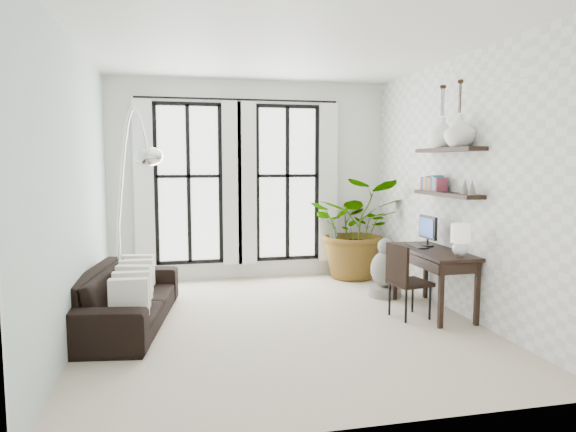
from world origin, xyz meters
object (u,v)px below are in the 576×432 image
object	(u,v)px
desk_chair	(404,276)
buddha	(385,272)
arc_lamp	(133,165)
desk	(435,255)
sofa	(126,297)
plant	(357,228)

from	to	relation	value
desk_chair	buddha	bearing A→B (deg)	69.42
desk_chair	arc_lamp	size ratio (longest dim) A/B	0.36
desk	desk_chair	bearing A→B (deg)	-166.10
sofa	desk_chair	xyz separation A→B (m)	(3.29, -0.46, 0.19)
plant	desk	world-z (taller)	plant
desk_chair	arc_lamp	distance (m)	3.52
plant	desk_chair	world-z (taller)	plant
arc_lamp	buddha	distance (m)	3.71
sofa	desk	size ratio (longest dim) A/B	1.68
desk_chair	desk	bearing A→B (deg)	3.79
arc_lamp	desk	bearing A→B (deg)	-8.98
plant	desk_chair	distance (m)	2.26
desk	plant	bearing A→B (deg)	97.05
buddha	desk	bearing A→B (deg)	-73.09
sofa	buddha	distance (m)	3.52
sofa	desk_chair	world-z (taller)	desk_chair
desk_chair	arc_lamp	xyz separation A→B (m)	(-3.18, 0.69, 1.35)
arc_lamp	buddha	xyz separation A→B (m)	(3.37, 0.32, -1.52)
plant	buddha	world-z (taller)	plant
plant	desk	bearing A→B (deg)	-82.95
desk_chair	sofa	bearing A→B (deg)	161.88
sofa	arc_lamp	distance (m)	1.56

